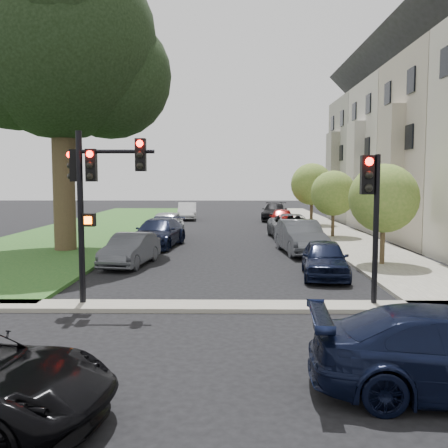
{
  "coord_description": "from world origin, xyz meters",
  "views": [
    {
      "loc": [
        0.2,
        -11.04,
        3.44
      ],
      "look_at": [
        0.0,
        5.0,
        2.0
      ],
      "focal_mm": 40.0,
      "sensor_mm": 36.0,
      "label": 1
    }
  ],
  "objects_px": {
    "car_parked_4": "(275,212)",
    "car_parked_6": "(158,233)",
    "car_parked_9": "(187,211)",
    "car_parked_1": "(300,237)",
    "eucalyptus": "(59,43)",
    "car_parked_7": "(166,225)",
    "small_tree_b": "(333,193)",
    "traffic_signal_main": "(94,186)",
    "car_parked_3": "(282,218)",
    "car_parked_5": "(130,250)",
    "small_tree_c": "(312,184)",
    "car_parked_2": "(292,227)",
    "traffic_signal_secondary": "(371,201)",
    "car_parked_0": "(325,259)",
    "small_tree_a": "(384,198)"
  },
  "relations": [
    {
      "from": "car_parked_4",
      "to": "car_parked_6",
      "type": "relative_size",
      "value": 1.02
    },
    {
      "from": "car_parked_9",
      "to": "car_parked_1",
      "type": "bearing_deg",
      "value": -74.28
    },
    {
      "from": "eucalyptus",
      "to": "car_parked_7",
      "type": "relative_size",
      "value": 3.02
    },
    {
      "from": "small_tree_b",
      "to": "car_parked_6",
      "type": "distance_m",
      "value": 10.61
    },
    {
      "from": "traffic_signal_main",
      "to": "car_parked_6",
      "type": "distance_m",
      "value": 12.1
    },
    {
      "from": "eucalyptus",
      "to": "car_parked_3",
      "type": "relative_size",
      "value": 3.45
    },
    {
      "from": "small_tree_b",
      "to": "car_parked_5",
      "type": "bearing_deg",
      "value": -136.68
    },
    {
      "from": "car_parked_4",
      "to": "car_parked_5",
      "type": "bearing_deg",
      "value": -102.06
    },
    {
      "from": "eucalyptus",
      "to": "small_tree_c",
      "type": "bearing_deg",
      "value": 43.98
    },
    {
      "from": "car_parked_2",
      "to": "car_parked_9",
      "type": "relative_size",
      "value": 1.17
    },
    {
      "from": "eucalyptus",
      "to": "traffic_signal_secondary",
      "type": "distance_m",
      "value": 16.87
    },
    {
      "from": "car_parked_9",
      "to": "car_parked_0",
      "type": "bearing_deg",
      "value": -78.31
    },
    {
      "from": "car_parked_2",
      "to": "car_parked_9",
      "type": "xyz_separation_m",
      "value": [
        -7.23,
        13.81,
        0.01
      ]
    },
    {
      "from": "small_tree_a",
      "to": "car_parked_6",
      "type": "height_order",
      "value": "small_tree_a"
    },
    {
      "from": "car_parked_5",
      "to": "car_parked_7",
      "type": "relative_size",
      "value": 0.83
    },
    {
      "from": "traffic_signal_main",
      "to": "car_parked_1",
      "type": "height_order",
      "value": "traffic_signal_main"
    },
    {
      "from": "car_parked_3",
      "to": "car_parked_9",
      "type": "distance_m",
      "value": 10.42
    },
    {
      "from": "car_parked_6",
      "to": "car_parked_7",
      "type": "relative_size",
      "value": 1.06
    },
    {
      "from": "traffic_signal_secondary",
      "to": "car_parked_6",
      "type": "distance_m",
      "value": 14.15
    },
    {
      "from": "car_parked_1",
      "to": "car_parked_9",
      "type": "xyz_separation_m",
      "value": [
        -6.94,
        19.47,
        -0.05
      ]
    },
    {
      "from": "car_parked_0",
      "to": "car_parked_5",
      "type": "height_order",
      "value": "car_parked_0"
    },
    {
      "from": "traffic_signal_secondary",
      "to": "car_parked_1",
      "type": "distance_m",
      "value": 10.04
    },
    {
      "from": "small_tree_c",
      "to": "traffic_signal_secondary",
      "type": "xyz_separation_m",
      "value": [
        -2.26,
        -23.55,
        -0.22
      ]
    },
    {
      "from": "car_parked_0",
      "to": "small_tree_c",
      "type": "bearing_deg",
      "value": 88.38
    },
    {
      "from": "small_tree_b",
      "to": "car_parked_2",
      "type": "xyz_separation_m",
      "value": [
        -2.44,
        -0.37,
        -1.91
      ]
    },
    {
      "from": "eucalyptus",
      "to": "car_parked_0",
      "type": "height_order",
      "value": "eucalyptus"
    },
    {
      "from": "small_tree_c",
      "to": "car_parked_4",
      "type": "xyz_separation_m",
      "value": [
        -2.27,
        4.68,
        -2.34
      ]
    },
    {
      "from": "traffic_signal_main",
      "to": "car_parked_1",
      "type": "xyz_separation_m",
      "value": [
        6.9,
        9.77,
        -2.48
      ]
    },
    {
      "from": "car_parked_0",
      "to": "car_parked_1",
      "type": "height_order",
      "value": "car_parked_1"
    },
    {
      "from": "car_parked_1",
      "to": "small_tree_a",
      "type": "bearing_deg",
      "value": -57.39
    },
    {
      "from": "car_parked_0",
      "to": "car_parked_1",
      "type": "distance_m",
      "value": 5.63
    },
    {
      "from": "car_parked_0",
      "to": "car_parked_6",
      "type": "height_order",
      "value": "car_parked_6"
    },
    {
      "from": "car_parked_5",
      "to": "car_parked_9",
      "type": "relative_size",
      "value": 0.89
    },
    {
      "from": "car_parked_1",
      "to": "car_parked_3",
      "type": "height_order",
      "value": "car_parked_1"
    },
    {
      "from": "small_tree_b",
      "to": "traffic_signal_secondary",
      "type": "height_order",
      "value": "traffic_signal_secondary"
    },
    {
      "from": "car_parked_2",
      "to": "traffic_signal_secondary",
      "type": "bearing_deg",
      "value": -91.59
    },
    {
      "from": "small_tree_c",
      "to": "car_parked_6",
      "type": "height_order",
      "value": "small_tree_c"
    },
    {
      "from": "eucalyptus",
      "to": "car_parked_5",
      "type": "relative_size",
      "value": 3.63
    },
    {
      "from": "traffic_signal_main",
      "to": "traffic_signal_secondary",
      "type": "xyz_separation_m",
      "value": [
        7.37,
        -0.04,
        -0.4
      ]
    },
    {
      "from": "car_parked_5",
      "to": "car_parked_9",
      "type": "height_order",
      "value": "car_parked_9"
    },
    {
      "from": "car_parked_6",
      "to": "traffic_signal_secondary",
      "type": "bearing_deg",
      "value": -50.31
    },
    {
      "from": "car_parked_9",
      "to": "small_tree_c",
      "type": "bearing_deg",
      "value": -34.53
    },
    {
      "from": "car_parked_3",
      "to": "small_tree_a",
      "type": "bearing_deg",
      "value": -73.45
    },
    {
      "from": "car_parked_4",
      "to": "car_parked_5",
      "type": "xyz_separation_m",
      "value": [
        -7.71,
        -21.81,
        -0.09
      ]
    },
    {
      "from": "eucalyptus",
      "to": "small_tree_c",
      "type": "relative_size",
      "value": 3.07
    },
    {
      "from": "small_tree_c",
      "to": "small_tree_a",
      "type": "bearing_deg",
      "value": -90.0
    },
    {
      "from": "traffic_signal_secondary",
      "to": "car_parked_6",
      "type": "xyz_separation_m",
      "value": [
        -7.4,
        11.87,
        -2.13
      ]
    },
    {
      "from": "car_parked_0",
      "to": "traffic_signal_main",
      "type": "bearing_deg",
      "value": -142.98
    },
    {
      "from": "small_tree_b",
      "to": "car_parked_4",
      "type": "xyz_separation_m",
      "value": [
        -2.27,
        12.39,
        -1.89
      ]
    },
    {
      "from": "car_parked_3",
      "to": "car_parked_5",
      "type": "distance_m",
      "value": 17.19
    }
  ]
}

